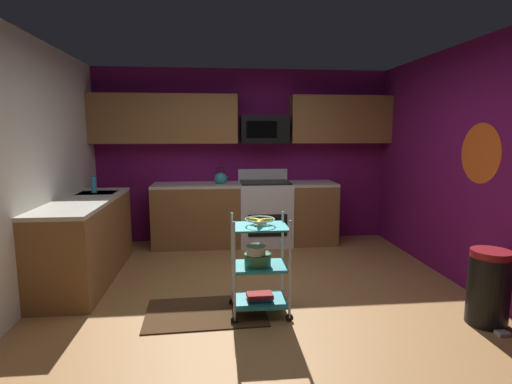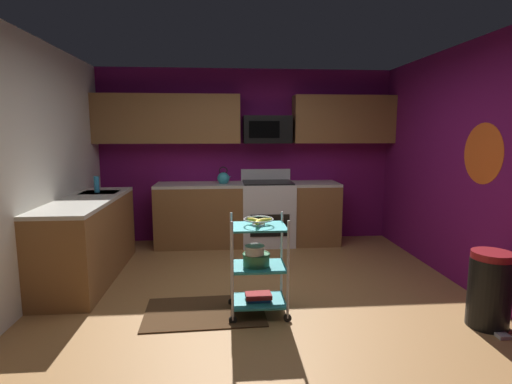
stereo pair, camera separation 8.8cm
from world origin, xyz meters
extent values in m
cube|color=#A87542|center=(0.00, 0.00, -0.02)|extent=(4.40, 4.80, 0.04)
cube|color=#6B1156|center=(0.00, 2.43, 1.30)|extent=(4.52, 0.06, 2.60)
cube|color=silver|center=(-2.23, 0.00, 1.30)|extent=(0.06, 4.80, 2.60)
cube|color=#6B1156|center=(2.23, 0.00, 1.30)|extent=(0.06, 4.80, 2.60)
cylinder|color=#E5591E|center=(2.20, 0.03, 1.45)|extent=(0.00, 0.61, 0.61)
cube|color=brown|center=(0.00, 2.10, 0.44)|extent=(2.69, 0.60, 0.88)
cube|color=beige|center=(0.00, 2.10, 0.90)|extent=(2.69, 0.60, 0.04)
cube|color=brown|center=(-1.90, 0.84, 0.44)|extent=(0.60, 1.93, 0.88)
cube|color=beige|center=(-1.90, 0.84, 0.90)|extent=(0.60, 1.93, 0.04)
cube|color=#B7BABC|center=(-1.90, 1.35, 0.84)|extent=(0.44, 0.36, 0.16)
cube|color=white|center=(0.29, 2.10, 0.46)|extent=(0.76, 0.64, 0.92)
cube|color=black|center=(0.29, 1.78, 0.35)|extent=(0.56, 0.01, 0.32)
cube|color=white|center=(0.29, 2.39, 1.01)|extent=(0.76, 0.06, 0.18)
cube|color=black|center=(0.29, 2.10, 0.93)|extent=(0.72, 0.60, 0.02)
cube|color=brown|center=(-1.15, 2.23, 1.85)|extent=(2.09, 0.33, 0.70)
cube|color=brown|center=(1.45, 2.23, 1.85)|extent=(1.51, 0.33, 0.70)
cube|color=black|center=(0.29, 2.21, 1.70)|extent=(0.70, 0.38, 0.40)
cube|color=black|center=(0.23, 2.02, 1.70)|extent=(0.44, 0.01, 0.24)
cylinder|color=silver|center=(-0.29, -0.44, 0.47)|extent=(0.02, 0.02, 0.88)
cylinder|color=black|center=(-0.29, -0.44, 0.04)|extent=(0.07, 0.02, 0.07)
cylinder|color=silver|center=(0.19, -0.44, 0.47)|extent=(0.02, 0.02, 0.88)
cylinder|color=black|center=(0.19, -0.44, 0.04)|extent=(0.07, 0.02, 0.07)
cylinder|color=silver|center=(-0.29, -0.05, 0.47)|extent=(0.02, 0.02, 0.88)
cylinder|color=black|center=(-0.29, -0.05, 0.04)|extent=(0.07, 0.02, 0.07)
cylinder|color=silver|center=(0.19, -0.05, 0.47)|extent=(0.02, 0.02, 0.88)
cylinder|color=black|center=(0.19, -0.05, 0.04)|extent=(0.07, 0.02, 0.07)
cube|color=teal|center=(-0.05, -0.25, 0.12)|extent=(0.49, 0.39, 0.02)
cube|color=teal|center=(-0.05, -0.25, 0.45)|extent=(0.49, 0.39, 0.02)
cube|color=teal|center=(-0.05, -0.25, 0.82)|extent=(0.49, 0.39, 0.02)
torus|color=silver|center=(-0.05, -0.25, 0.89)|extent=(0.27, 0.27, 0.01)
cylinder|color=silver|center=(-0.05, -0.25, 0.84)|extent=(0.12, 0.12, 0.02)
ellipsoid|color=yellow|center=(0.00, -0.23, 0.87)|extent=(0.17, 0.09, 0.04)
ellipsoid|color=yellow|center=(-0.08, -0.21, 0.87)|extent=(0.15, 0.14, 0.04)
ellipsoid|color=yellow|center=(-0.06, -0.29, 0.87)|extent=(0.08, 0.17, 0.04)
cylinder|color=#387F4C|center=(-0.07, -0.25, 0.51)|extent=(0.24, 0.24, 0.11)
torus|color=#387F4C|center=(-0.07, -0.25, 0.57)|extent=(0.25, 0.25, 0.01)
cylinder|color=silver|center=(-0.09, -0.28, 0.61)|extent=(0.17, 0.17, 0.08)
torus|color=silver|center=(-0.09, -0.28, 0.65)|extent=(0.18, 0.18, 0.01)
cube|color=#1E4C8C|center=(-0.05, -0.25, 0.14)|extent=(0.21, 0.16, 0.02)
cube|color=#B22626|center=(-0.05, -0.25, 0.17)|extent=(0.24, 0.17, 0.04)
sphere|color=teal|center=(-0.36, 2.10, 0.99)|extent=(0.18, 0.18, 0.18)
sphere|color=black|center=(-0.36, 2.10, 1.08)|extent=(0.03, 0.03, 0.03)
cone|color=teal|center=(-0.28, 2.10, 1.01)|extent=(0.09, 0.04, 0.06)
torus|color=black|center=(-0.36, 2.10, 1.10)|extent=(0.12, 0.01, 0.12)
cylinder|color=#2D8CBF|center=(-1.93, 1.33, 1.02)|extent=(0.06, 0.06, 0.20)
cylinder|color=black|center=(1.90, -0.65, 0.30)|extent=(0.34, 0.34, 0.60)
cylinder|color=maroon|center=(1.90, -0.65, 0.63)|extent=(0.33, 0.33, 0.06)
cube|color=#B2B2B7|center=(1.90, -0.86, 0.01)|extent=(0.10, 0.08, 0.03)
cube|color=#472D19|center=(-0.54, -0.19, 0.01)|extent=(1.12, 0.74, 0.01)
camera|label=1|loc=(-0.44, -3.72, 1.65)|focal=28.09mm
camera|label=2|loc=(-0.35, -3.73, 1.65)|focal=28.09mm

